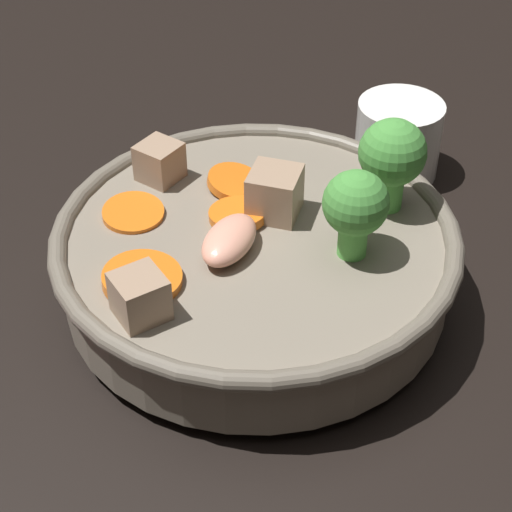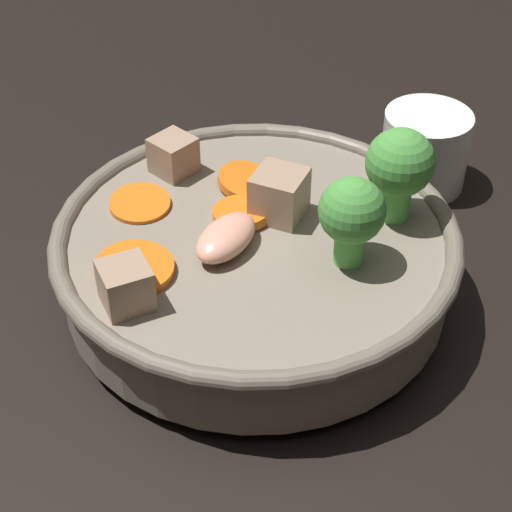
% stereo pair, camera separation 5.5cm
% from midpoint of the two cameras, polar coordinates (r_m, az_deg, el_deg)
% --- Properties ---
extents(ground_plane, '(3.00, 3.00, 0.00)m').
position_cam_midpoint_polar(ground_plane, '(0.57, -2.74, -2.91)').
color(ground_plane, black).
extents(stirfry_bowl, '(0.26, 0.26, 0.12)m').
position_cam_midpoint_polar(stirfry_bowl, '(0.55, -2.72, 0.15)').
color(stirfry_bowl, slate).
rests_on(stirfry_bowl, ground_plane).
extents(tea_cup, '(0.07, 0.07, 0.06)m').
position_cam_midpoint_polar(tea_cup, '(0.68, 7.17, 7.72)').
color(tea_cup, white).
rests_on(tea_cup, ground_plane).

